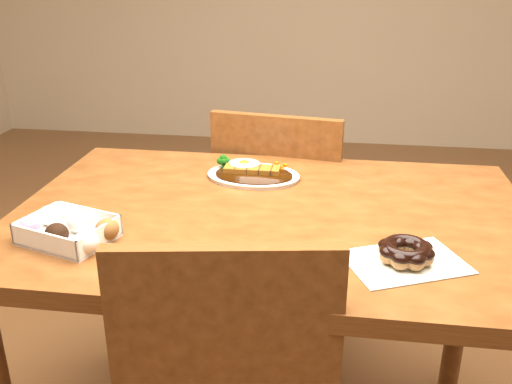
# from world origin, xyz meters

# --- Properties ---
(table) EXTENTS (1.20, 0.80, 0.75)m
(table) POSITION_xyz_m (0.00, 0.00, 0.65)
(table) COLOR #522A10
(table) RESTS_ON ground
(chair_far) EXTENTS (0.48, 0.48, 0.87)m
(chair_far) POSITION_xyz_m (-0.02, 0.54, 0.48)
(chair_far) COLOR #522A10
(chair_far) RESTS_ON ground
(katsu_curry_plate) EXTENTS (0.26, 0.19, 0.05)m
(katsu_curry_plate) POSITION_xyz_m (-0.08, 0.21, 0.76)
(katsu_curry_plate) COLOR white
(katsu_curry_plate) RESTS_ON table
(donut_box) EXTENTS (0.22, 0.18, 0.05)m
(donut_box) POSITION_xyz_m (-0.40, -0.21, 0.77)
(donut_box) COLOR white
(donut_box) RESTS_ON table
(pon_de_ring) EXTENTS (0.27, 0.23, 0.04)m
(pon_de_ring) POSITION_xyz_m (0.28, -0.20, 0.77)
(pon_de_ring) COLOR silver
(pon_de_ring) RESTS_ON table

